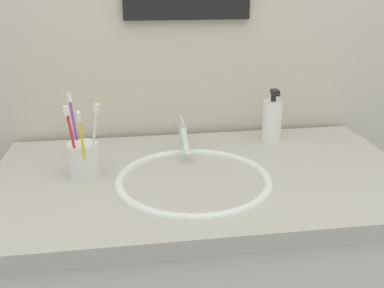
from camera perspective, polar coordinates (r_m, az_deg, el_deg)
tiled_wall_back at (r=1.44m, az=-0.80°, el=13.19°), size 2.33×0.04×2.40m
sink_basin at (r=1.15m, az=0.22°, el=-6.35°), size 0.41×0.41×0.11m
faucet at (r=1.29m, az=-1.07°, el=0.71°), size 0.02×0.14×0.10m
toothbrush_cup at (r=1.18m, az=-13.96°, el=-2.02°), size 0.08×0.08×0.09m
toothbrush_yellow at (r=1.11m, az=-14.11°, el=0.26°), size 0.01×0.05×0.19m
toothbrush_white at (r=1.13m, az=-12.66°, el=0.97°), size 0.04×0.04×0.20m
toothbrush_red at (r=1.12m, az=-15.38°, el=0.66°), size 0.03×0.03×0.20m
toothbrush_purple at (r=1.19m, az=-15.07°, el=2.04°), size 0.03×0.05×0.21m
soap_dispenser at (r=1.41m, az=10.39°, el=3.09°), size 0.06×0.06×0.17m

